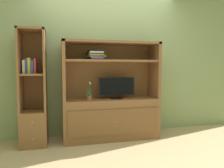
{
  "coord_description": "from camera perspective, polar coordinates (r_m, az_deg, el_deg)",
  "views": [
    {
      "loc": [
        -0.85,
        -3.02,
        1.19
      ],
      "look_at": [
        0.0,
        0.35,
        0.93
      ],
      "focal_mm": 34.04,
      "sensor_mm": 36.0,
      "label": 1
    }
  ],
  "objects": [
    {
      "name": "ground_plane",
      "position": [
        3.36,
        1.52,
        -16.42
      ],
      "size": [
        8.0,
        8.0,
        0.0
      ],
      "primitive_type": "plane",
      "color": "tan"
    },
    {
      "name": "bookshelf_tall",
      "position": [
        3.5,
        -20.26,
        -5.67
      ],
      "size": [
        0.39,
        0.47,
        1.77
      ],
      "color": "brown",
      "rests_on": "ground_plane"
    },
    {
      "name": "tv_monitor",
      "position": [
        3.54,
        1.29,
        -0.92
      ],
      "size": [
        0.61,
        0.21,
        0.36
      ],
      "color": "black",
      "rests_on": "media_console"
    },
    {
      "name": "potted_plant",
      "position": [
        3.44,
        -6.08,
        -3.32
      ],
      "size": [
        0.11,
        0.09,
        0.29
      ],
      "color": "#B26642",
      "rests_on": "media_console"
    },
    {
      "name": "media_console",
      "position": [
        3.59,
        -0.22,
        -6.41
      ],
      "size": [
        1.6,
        0.49,
        1.62
      ],
      "color": "brown",
      "rests_on": "ground_plane"
    },
    {
      "name": "painted_rear_wall",
      "position": [
        3.87,
        -1.46,
        7.47
      ],
      "size": [
        6.0,
        0.1,
        2.8
      ],
      "primitive_type": "cube",
      "color": "#8C9E6B",
      "rests_on": "ground_plane"
    },
    {
      "name": "upright_book_row",
      "position": [
        3.44,
        -21.14,
        4.46
      ],
      "size": [
        0.2,
        0.17,
        0.23
      ],
      "color": "silver",
      "rests_on": "bookshelf_tall"
    },
    {
      "name": "magazine_stack",
      "position": [
        3.47,
        -4.45,
        7.76
      ],
      "size": [
        0.29,
        0.33,
        0.15
      ],
      "color": "purple",
      "rests_on": "media_console"
    }
  ]
}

